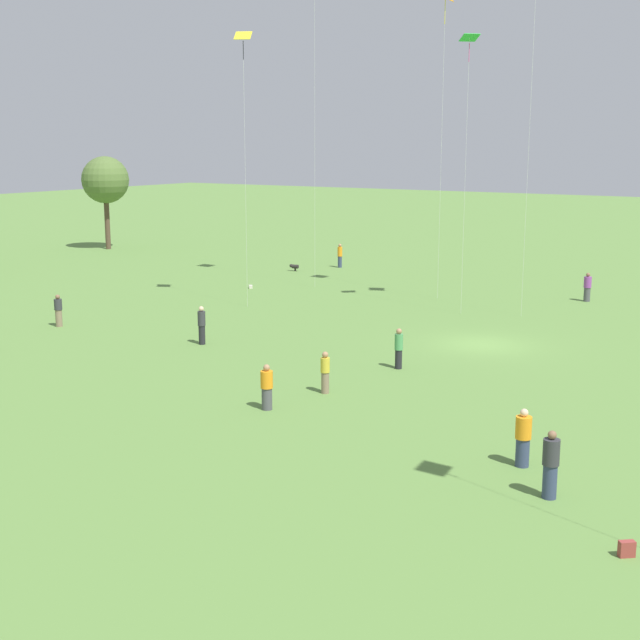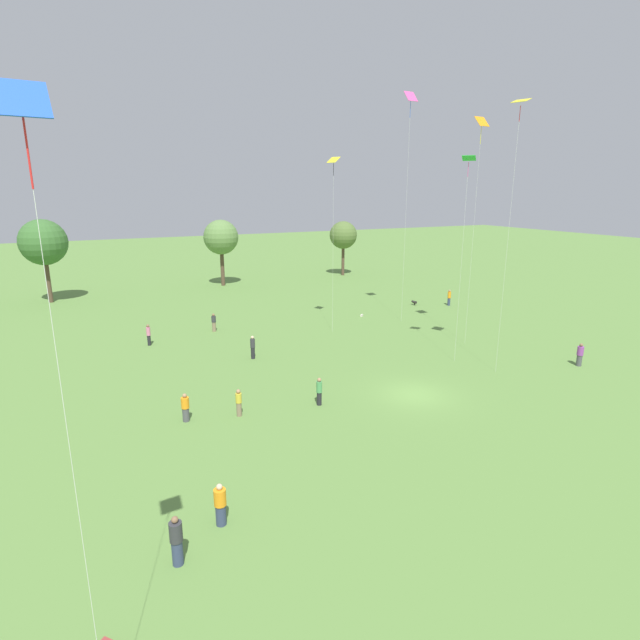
{
  "view_description": "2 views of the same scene",
  "coord_description": "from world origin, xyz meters",
  "px_view_note": "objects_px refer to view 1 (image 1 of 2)",
  "views": [
    {
      "loc": [
        -38.79,
        -15.36,
        9.46
      ],
      "look_at": [
        -8.28,
        3.87,
        2.18
      ],
      "focal_mm": 50.0,
      "sensor_mm": 36.0,
      "label": 1
    },
    {
      "loc": [
        -18.36,
        -23.9,
        12.63
      ],
      "look_at": [
        -2.76,
        8.18,
        3.32
      ],
      "focal_mm": 28.0,
      "sensor_mm": 36.0,
      "label": 2
    }
  ],
  "objects_px": {
    "person_8": "(267,388)",
    "picnic_bag_1": "(251,287)",
    "person_5": "(551,465)",
    "person_7": "(340,256)",
    "person_6": "(399,348)",
    "person_1": "(587,287)",
    "kite_4": "(243,50)",
    "kite_2": "(469,52)",
    "person_3": "(523,438)",
    "person_9": "(202,325)",
    "kite_3": "(445,10)",
    "person_2": "(58,311)",
    "person_0": "(325,372)",
    "dog_0": "(294,266)",
    "picnic_bag_0": "(627,549)"
  },
  "relations": [
    {
      "from": "kite_2",
      "to": "person_0",
      "type": "bearing_deg",
      "value": 98.32
    },
    {
      "from": "person_6",
      "to": "dog_0",
      "type": "height_order",
      "value": "person_6"
    },
    {
      "from": "person_7",
      "to": "picnic_bag_1",
      "type": "xyz_separation_m",
      "value": [
        -11.42,
        -0.06,
        -0.81
      ]
    },
    {
      "from": "person_8",
      "to": "kite_2",
      "type": "height_order",
      "value": "kite_2"
    },
    {
      "from": "picnic_bag_0",
      "to": "person_2",
      "type": "bearing_deg",
      "value": 70.62
    },
    {
      "from": "kite_3",
      "to": "person_5",
      "type": "bearing_deg",
      "value": -108.46
    },
    {
      "from": "kite_3",
      "to": "kite_4",
      "type": "distance_m",
      "value": 12.04
    },
    {
      "from": "person_1",
      "to": "person_2",
      "type": "relative_size",
      "value": 1.03
    },
    {
      "from": "kite_2",
      "to": "person_5",
      "type": "bearing_deg",
      "value": 120.32
    },
    {
      "from": "kite_4",
      "to": "person_3",
      "type": "bearing_deg",
      "value": -17.44
    },
    {
      "from": "person_2",
      "to": "person_3",
      "type": "xyz_separation_m",
      "value": [
        -6.68,
        -27.28,
        0.04
      ]
    },
    {
      "from": "person_8",
      "to": "picnic_bag_1",
      "type": "xyz_separation_m",
      "value": [
        21.2,
        16.48,
        -0.71
      ]
    },
    {
      "from": "person_7",
      "to": "kite_3",
      "type": "bearing_deg",
      "value": -175.25
    },
    {
      "from": "picnic_bag_0",
      "to": "picnic_bag_1",
      "type": "bearing_deg",
      "value": 49.16
    },
    {
      "from": "kite_3",
      "to": "dog_0",
      "type": "distance_m",
      "value": 22.1
    },
    {
      "from": "person_1",
      "to": "person_9",
      "type": "relative_size",
      "value": 0.95
    },
    {
      "from": "person_2",
      "to": "person_6",
      "type": "bearing_deg",
      "value": -150.74
    },
    {
      "from": "person_3",
      "to": "person_6",
      "type": "bearing_deg",
      "value": 7.23
    },
    {
      "from": "dog_0",
      "to": "kite_3",
      "type": "bearing_deg",
      "value": -120.61
    },
    {
      "from": "person_7",
      "to": "person_8",
      "type": "xyz_separation_m",
      "value": [
        -32.62,
        -16.54,
        -0.1
      ]
    },
    {
      "from": "kite_3",
      "to": "person_2",
      "type": "bearing_deg",
      "value": -174.18
    },
    {
      "from": "person_6",
      "to": "person_1",
      "type": "bearing_deg",
      "value": -109.99
    },
    {
      "from": "person_3",
      "to": "picnic_bag_1",
      "type": "height_order",
      "value": "person_3"
    },
    {
      "from": "person_8",
      "to": "picnic_bag_0",
      "type": "relative_size",
      "value": 4.14
    },
    {
      "from": "dog_0",
      "to": "picnic_bag_0",
      "type": "height_order",
      "value": "dog_0"
    },
    {
      "from": "person_7",
      "to": "person_8",
      "type": "bearing_deg",
      "value": 156.28
    },
    {
      "from": "kite_2",
      "to": "person_8",
      "type": "bearing_deg",
      "value": 95.58
    },
    {
      "from": "person_0",
      "to": "person_7",
      "type": "xyz_separation_m",
      "value": [
        29.73,
        17.19,
        0.09
      ]
    },
    {
      "from": "person_5",
      "to": "person_6",
      "type": "relative_size",
      "value": 1.1
    },
    {
      "from": "person_5",
      "to": "kite_2",
      "type": "distance_m",
      "value": 29.26
    },
    {
      "from": "kite_3",
      "to": "kite_2",
      "type": "bearing_deg",
      "value": -99.2
    },
    {
      "from": "person_8",
      "to": "kite_3",
      "type": "height_order",
      "value": "kite_3"
    },
    {
      "from": "person_7",
      "to": "dog_0",
      "type": "relative_size",
      "value": 2.58
    },
    {
      "from": "kite_3",
      "to": "person_9",
      "type": "bearing_deg",
      "value": -151.88
    },
    {
      "from": "kite_4",
      "to": "picnic_bag_1",
      "type": "height_order",
      "value": "kite_4"
    },
    {
      "from": "kite_2",
      "to": "person_3",
      "type": "bearing_deg",
      "value": 119.47
    },
    {
      "from": "kite_2",
      "to": "kite_4",
      "type": "relative_size",
      "value": 0.97
    },
    {
      "from": "person_1",
      "to": "kite_2",
      "type": "relative_size",
      "value": 0.12
    },
    {
      "from": "person_1",
      "to": "kite_4",
      "type": "relative_size",
      "value": 0.11
    },
    {
      "from": "person_6",
      "to": "person_8",
      "type": "relative_size",
      "value": 1.04
    },
    {
      "from": "kite_2",
      "to": "picnic_bag_1",
      "type": "relative_size",
      "value": 35.47
    },
    {
      "from": "person_7",
      "to": "dog_0",
      "type": "xyz_separation_m",
      "value": [
        -3.39,
        1.92,
        -0.57
      ]
    },
    {
      "from": "person_1",
      "to": "dog_0",
      "type": "distance_m",
      "value": 21.96
    },
    {
      "from": "person_0",
      "to": "kite_3",
      "type": "height_order",
      "value": "kite_3"
    },
    {
      "from": "person_2",
      "to": "picnic_bag_0",
      "type": "xyz_separation_m",
      "value": [
        -11.03,
        -31.35,
        -0.64
      ]
    },
    {
      "from": "person_5",
      "to": "person_7",
      "type": "distance_m",
      "value": 44.73
    },
    {
      "from": "kite_4",
      "to": "kite_2",
      "type": "bearing_deg",
      "value": 40.77
    },
    {
      "from": "person_2",
      "to": "person_9",
      "type": "bearing_deg",
      "value": -150.74
    },
    {
      "from": "person_0",
      "to": "person_2",
      "type": "distance_m",
      "value": 18.52
    },
    {
      "from": "kite_4",
      "to": "picnic_bag_1",
      "type": "distance_m",
      "value": 15.68
    }
  ]
}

